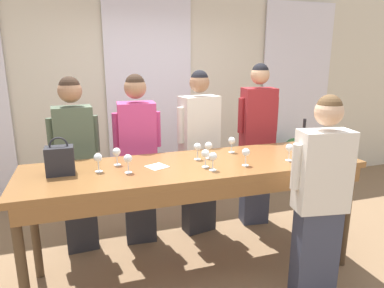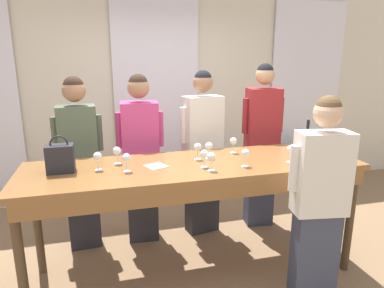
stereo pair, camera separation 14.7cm
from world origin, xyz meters
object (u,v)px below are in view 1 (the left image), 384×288
object	(u,v)px
wine_glass_center_mid	(213,157)
potted_plant	(293,158)
wine_glass_near_host	(205,154)
host_pouring	(320,199)
wine_glass_back_right	(117,152)
wine_glass_back_mid	(209,146)
wine_glass_front_left	(289,148)
wine_glass_center_left	(128,159)
guest_olive_jacket	(76,162)
guest_pink_top	(138,158)
wine_glass_by_bottle	(302,134)
guest_striped_shirt	(257,143)
tasting_bar	(196,175)
wine_glass_front_mid	(232,141)
handbag	(60,160)
wine_glass_back_left	(98,158)
wine_glass_front_right	(246,153)
guest_cream_sweater	(199,151)
wine_bottle	(303,139)

from	to	relation	value
wine_glass_center_mid	potted_plant	distance (m)	2.82
wine_glass_near_host	host_pouring	xyz separation A→B (m)	(0.74, -0.52, -0.27)
host_pouring	wine_glass_back_right	bearing A→B (deg)	150.62
wine_glass_back_mid	host_pouring	bearing A→B (deg)	-50.17
wine_glass_back_right	potted_plant	bearing A→B (deg)	27.99
wine_glass_front_left	potted_plant	bearing A→B (deg)	53.97
wine_glass_center_left	wine_glass_center_mid	distance (m)	0.67
guest_olive_jacket	guest_pink_top	size ratio (longest dim) A/B	0.99
guest_pink_top	wine_glass_by_bottle	bearing A→B (deg)	-14.87
host_pouring	guest_striped_shirt	bearing A→B (deg)	82.17
potted_plant	host_pouring	bearing A→B (deg)	-120.27
tasting_bar	guest_pink_top	size ratio (longest dim) A/B	1.63
guest_olive_jacket	wine_glass_center_mid	bearing A→B (deg)	-41.34
wine_glass_center_mid	potted_plant	world-z (taller)	wine_glass_center_mid
wine_glass_front_left	wine_glass_front_mid	bearing A→B (deg)	132.96
wine_glass_back_right	wine_glass_by_bottle	distance (m)	1.89
handbag	wine_glass_center_mid	distance (m)	1.18
wine_glass_by_bottle	guest_striped_shirt	xyz separation A→B (m)	(-0.28, 0.43, -0.18)
wine_glass_center_left	wine_glass_by_bottle	distance (m)	1.85
wine_glass_back_mid	guest_pink_top	distance (m)	0.84
wine_glass_by_bottle	guest_olive_jacket	xyz separation A→B (m)	(-2.23, 0.43, -0.22)
wine_glass_front_left	wine_glass_back_left	world-z (taller)	same
wine_glass_front_right	wine_glass_back_left	distance (m)	1.19
wine_glass_near_host	host_pouring	size ratio (longest dim) A/B	0.09
tasting_bar	wine_glass_front_mid	world-z (taller)	wine_glass_front_mid
wine_glass_by_bottle	host_pouring	bearing A→B (deg)	-116.69
guest_cream_sweater	host_pouring	bearing A→B (deg)	-69.58
wine_glass_front_mid	guest_olive_jacket	world-z (taller)	guest_olive_jacket
wine_glass_center_mid	guest_olive_jacket	world-z (taller)	guest_olive_jacket
wine_glass_front_mid	wine_glass_back_right	world-z (taller)	same
wine_glass_near_host	guest_cream_sweater	size ratio (longest dim) A/B	0.08
guest_olive_jacket	wine_glass_back_left	bearing A→B (deg)	-74.84
wine_glass_back_mid	wine_glass_near_host	size ratio (longest dim) A/B	1.00
host_pouring	wine_bottle	bearing A→B (deg)	65.12
guest_cream_sweater	potted_plant	bearing A→B (deg)	26.29
potted_plant	wine_glass_front_right	bearing A→B (deg)	-133.78
wine_glass_back_left	wine_glass_near_host	distance (m)	0.85
wine_glass_back_mid	wine_glass_back_right	world-z (taller)	same
wine_glass_by_bottle	wine_bottle	bearing A→B (deg)	-122.68
tasting_bar	wine_glass_by_bottle	bearing A→B (deg)	13.71
wine_glass_front_left	wine_glass_center_mid	xyz separation A→B (m)	(-0.73, -0.04, 0.00)
guest_cream_sweater	guest_striped_shirt	distance (m)	0.69
handbag	wine_glass_back_left	distance (m)	0.28
wine_glass_back_left	guest_olive_jacket	xyz separation A→B (m)	(-0.19, 0.68, -0.22)
guest_striped_shirt	wine_glass_back_right	bearing A→B (deg)	-160.94
wine_glass_front_left	wine_glass_center_left	distance (m)	1.38
wine_glass_back_mid	guest_cream_sweater	xyz separation A→B (m)	(0.12, 0.61, -0.22)
guest_striped_shirt	wine_glass_near_host	bearing A→B (deg)	-137.98
wine_bottle	wine_glass_back_mid	xyz separation A→B (m)	(-0.96, 0.03, -0.00)
wine_glass_front_left	wine_glass_back_right	world-z (taller)	same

